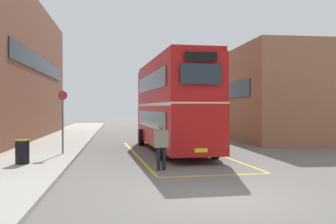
# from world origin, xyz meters

# --- Properties ---
(ground_plane) EXTENTS (135.60, 135.60, 0.00)m
(ground_plane) POSITION_xyz_m (0.00, 14.40, 0.00)
(ground_plane) COLOR #66605B
(sidewalk_left) EXTENTS (4.00, 57.60, 0.14)m
(sidewalk_left) POSITION_xyz_m (-6.50, 16.80, 0.07)
(sidewalk_left) COLOR #A39E93
(sidewalk_left) RESTS_ON ground
(depot_building_right) EXTENTS (8.48, 15.75, 6.44)m
(depot_building_right) POSITION_xyz_m (9.70, 19.55, 3.22)
(depot_building_right) COLOR #9E6647
(depot_building_right) RESTS_ON ground
(double_decker_bus) EXTENTS (3.24, 10.90, 4.75)m
(double_decker_bus) POSITION_xyz_m (0.21, 10.59, 2.51)
(double_decker_bus) COLOR black
(double_decker_bus) RESTS_ON ground
(single_deck_bus) EXTENTS (2.97, 8.97, 3.02)m
(single_deck_bus) POSITION_xyz_m (2.93, 30.66, 1.64)
(single_deck_bus) COLOR black
(single_deck_bus) RESTS_ON ground
(pedestrian_boarding) EXTENTS (0.55, 0.36, 1.71)m
(pedestrian_boarding) POSITION_xyz_m (-1.06, 4.54, 0.99)
(pedestrian_boarding) COLOR black
(pedestrian_boarding) RESTS_ON ground
(litter_bin) EXTENTS (0.55, 0.55, 0.93)m
(litter_bin) POSITION_xyz_m (-6.27, 5.84, 0.61)
(litter_bin) COLOR black
(litter_bin) RESTS_ON sidewalk_left
(bus_stop_sign) EXTENTS (0.44, 0.11, 2.95)m
(bus_stop_sign) POSITION_xyz_m (-5.19, 8.99, 1.90)
(bus_stop_sign) COLOR #4C4C51
(bus_stop_sign) RESTS_ON sidewalk_left
(bay_marking_yellow) EXTENTS (4.94, 13.03, 0.01)m
(bay_marking_yellow) POSITION_xyz_m (0.27, 8.64, 0.00)
(bay_marking_yellow) COLOR gold
(bay_marking_yellow) RESTS_ON ground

